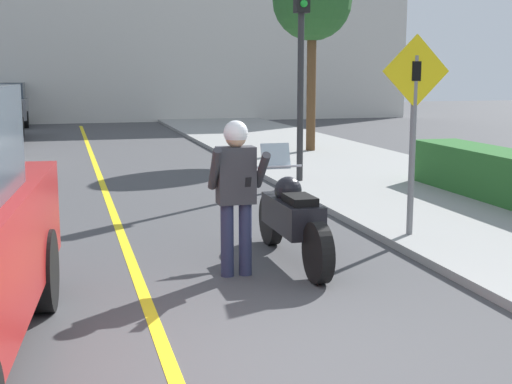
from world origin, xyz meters
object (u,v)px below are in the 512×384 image
motorcycle (292,218)px  crossing_sign (414,116)px  street_tree (312,2)px  traffic_light (301,37)px  parked_car_grey (4,104)px  person_biker (236,182)px

motorcycle → crossing_sign: crossing_sign is taller
street_tree → traffic_light: bearing=-111.8°
parked_car_grey → traffic_light: bearing=-68.9°
crossing_sign → street_tree: (1.99, 9.44, 2.25)m
crossing_sign → street_tree: size_ratio=0.52×
motorcycle → crossing_sign: size_ratio=0.94×
person_biker → street_tree: size_ratio=0.35×
motorcycle → person_biker: bearing=-152.4°
parked_car_grey → motorcycle: bearing=-78.0°
crossing_sign → parked_car_grey: (-6.43, 21.47, -0.77)m
street_tree → motorcycle: bearing=-110.7°
motorcycle → crossing_sign: 2.15m
motorcycle → street_tree: size_ratio=0.49×
crossing_sign → traffic_light: 4.77m
motorcycle → person_biker: (-0.75, -0.39, 0.51)m
person_biker → parked_car_grey: 22.71m
person_biker → motorcycle: bearing=27.6°
motorcycle → person_biker: size_ratio=1.42×
traffic_light → crossing_sign: bearing=-90.9°
crossing_sign → parked_car_grey: crossing_sign is taller
street_tree → crossing_sign: bearing=-101.9°
motorcycle → parked_car_grey: bearing=102.0°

